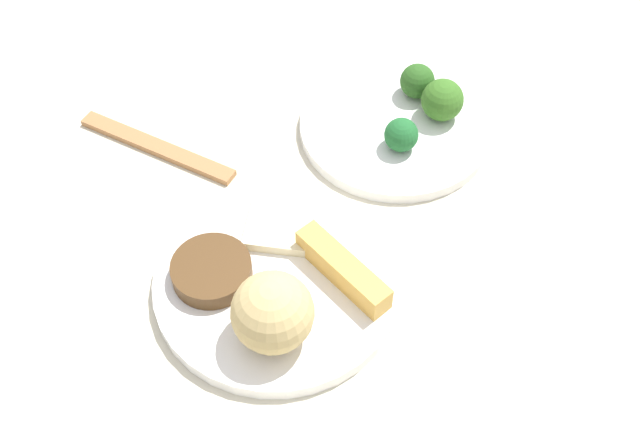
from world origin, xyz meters
name	(u,v)px	position (x,y,z in m)	size (l,w,h in m)	color
tabletop	(293,308)	(0.00, 0.00, 0.01)	(2.20, 2.20, 0.02)	beige
main_plate	(278,281)	(-0.02, 0.02, 0.03)	(0.25, 0.25, 0.02)	white
rice_scoop	(273,312)	(-0.01, -0.05, 0.07)	(0.08, 0.08, 0.08)	tan
spring_roll	(343,269)	(0.05, 0.02, 0.05)	(0.12, 0.02, 0.03)	gold
crab_rangoon_wonton	(280,222)	(-0.02, 0.08, 0.04)	(0.07, 0.07, 0.01)	beige
stir_fry_heap	(212,271)	(-0.08, 0.01, 0.05)	(0.08, 0.08, 0.02)	#503419
broccoli_plate	(395,126)	(0.09, 0.25, 0.03)	(0.23, 0.23, 0.01)	white
broccoli_floret_0	(417,81)	(0.12, 0.30, 0.05)	(0.04, 0.04, 0.04)	#2A571D
broccoli_floret_1	(442,100)	(0.14, 0.27, 0.06)	(0.05, 0.05, 0.05)	#386B22
broccoli_floret_2	(401,135)	(0.10, 0.21, 0.05)	(0.04, 0.04, 0.04)	#1F622C
chopsticks_pair	(157,147)	(-0.18, 0.19, 0.02)	(0.21, 0.02, 0.01)	#A67042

